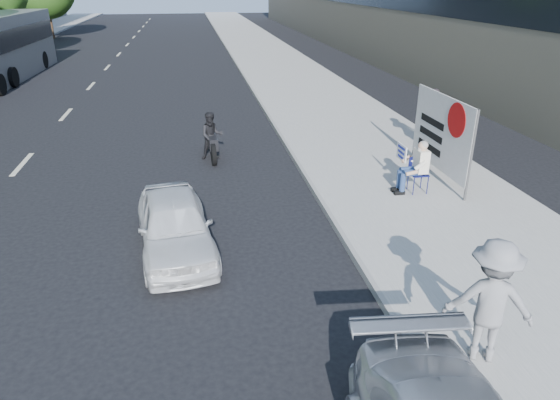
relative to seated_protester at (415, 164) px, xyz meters
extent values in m
plane|color=black|center=(-3.80, -3.75, -0.87)|extent=(160.00, 160.00, 0.00)
cube|color=gray|center=(0.20, 16.25, -0.80)|extent=(5.00, 120.00, 0.15)
cylinder|color=#382616|center=(-17.50, 40.25, 0.44)|extent=(0.30, 0.30, 2.62)
cylinder|color=navy|center=(-0.07, -0.21, -0.50)|extent=(0.02, 0.02, 0.45)
cylinder|color=navy|center=(0.29, -0.21, -0.50)|extent=(0.02, 0.02, 0.45)
cylinder|color=navy|center=(-0.07, 0.15, -0.50)|extent=(0.02, 0.02, 0.45)
cylinder|color=navy|center=(0.29, 0.15, -0.50)|extent=(0.02, 0.02, 0.45)
cube|color=navy|center=(0.11, -0.03, -0.26)|extent=(0.40, 0.40, 0.03)
cube|color=navy|center=(0.11, 0.16, -0.07)|extent=(0.40, 0.02, 0.40)
cylinder|color=navy|center=(-0.11, -0.13, -0.17)|extent=(0.44, 0.17, 0.17)
cylinder|color=navy|center=(-0.33, -0.13, -0.40)|extent=(0.14, 0.14, 0.46)
cube|color=black|center=(-0.39, -0.13, -0.67)|extent=(0.26, 0.11, 0.10)
cylinder|color=navy|center=(-0.11, 0.07, -0.17)|extent=(0.44, 0.17, 0.17)
cylinder|color=navy|center=(-0.33, 0.07, -0.40)|extent=(0.14, 0.14, 0.46)
cube|color=black|center=(-0.39, 0.07, -0.67)|extent=(0.26, 0.11, 0.10)
cube|color=#EDE4CE|center=(0.13, -0.03, 0.09)|extent=(0.26, 0.42, 0.56)
sphere|color=tan|center=(0.13, -0.03, 0.46)|extent=(0.23, 0.23, 0.23)
ellipsoid|color=gray|center=(0.15, -0.03, 0.49)|extent=(0.22, 0.24, 0.19)
ellipsoid|color=gray|center=(0.05, -0.03, 0.39)|extent=(0.10, 0.14, 0.13)
cylinder|color=#EDE4CE|center=(0.01, -0.27, 0.06)|extent=(0.30, 0.10, 0.25)
cylinder|color=tan|center=(-0.19, -0.27, -0.12)|extent=(0.29, 0.09, 0.14)
cylinder|color=#EDE4CE|center=(0.06, 0.23, 0.11)|extent=(0.26, 0.20, 0.32)
cylinder|color=tan|center=(-0.07, 0.37, 0.01)|extent=(0.30, 0.21, 0.18)
cube|color=white|center=(-0.14, 0.52, 0.14)|extent=(0.03, 0.55, 0.40)
imported|color=gray|center=(-1.50, -5.74, 0.18)|extent=(1.34, 1.08, 1.81)
imported|color=black|center=(2.00, 3.37, 0.19)|extent=(0.80, 0.71, 1.84)
cylinder|color=#4C4C4C|center=(1.00, -0.74, 0.38)|extent=(0.06, 0.06, 2.20)
cylinder|color=#4C4C4C|center=(1.00, 2.26, 0.38)|extent=(0.06, 0.06, 2.20)
cube|color=silver|center=(0.98, 0.76, 0.53)|extent=(0.04, 3.00, 1.90)
cylinder|color=#A50C0C|center=(0.96, 0.06, 1.03)|extent=(0.01, 0.84, 0.84)
cube|color=black|center=(0.96, 1.26, 0.68)|extent=(0.01, 1.30, 0.18)
cube|color=black|center=(0.96, 1.26, 0.33)|extent=(0.01, 1.30, 0.18)
cube|color=black|center=(0.96, 1.26, -0.02)|extent=(0.01, 1.30, 0.18)
imported|color=white|center=(-5.74, -1.75, -0.29)|extent=(1.76, 3.55, 1.16)
cylinder|color=black|center=(-4.73, 3.20, -0.55)|extent=(0.16, 0.65, 0.64)
cylinder|color=black|center=(-4.73, 4.60, -0.55)|extent=(0.16, 0.65, 0.64)
cube|color=black|center=(-4.73, 3.90, -0.32)|extent=(0.32, 1.21, 0.35)
imported|color=black|center=(-4.73, 3.80, -0.16)|extent=(0.72, 0.58, 1.42)
cube|color=black|center=(-14.00, 19.06, 1.33)|extent=(0.41, 11.50, 1.00)
cylinder|color=black|center=(-14.02, 14.56, -0.37)|extent=(0.28, 1.01, 1.00)
cylinder|color=black|center=(-14.02, 16.56, -0.37)|extent=(0.28, 1.01, 1.00)
cylinder|color=black|center=(-16.52, 22.56, -0.37)|extent=(0.28, 1.01, 1.00)
cylinder|color=black|center=(-14.02, 22.56, -0.37)|extent=(0.28, 1.01, 1.00)
cylinder|color=black|center=(-16.52, 24.06, -0.37)|extent=(0.28, 1.01, 1.00)
cylinder|color=black|center=(-14.02, 24.06, -0.37)|extent=(0.28, 1.01, 1.00)
camera|label=1|loc=(-5.22, -10.69, 4.10)|focal=32.00mm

